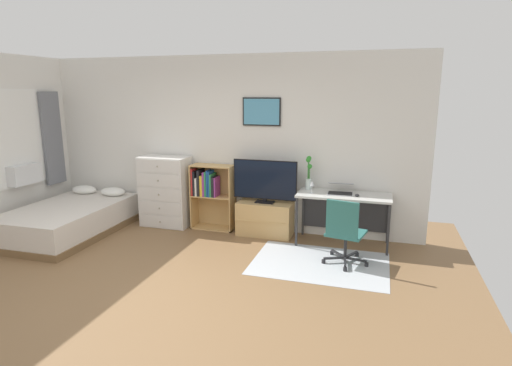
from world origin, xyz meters
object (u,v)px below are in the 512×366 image
(bookshelf, at_px, (210,191))
(computer_mouse, at_px, (357,195))
(dresser, at_px, (166,191))
(wine_glass, at_px, (312,184))
(television, at_px, (265,181))
(office_chair, at_px, (344,230))
(bed, at_px, (69,219))
(tv_stand, at_px, (265,218))
(bamboo_vase, at_px, (309,174))
(desk, at_px, (344,203))
(laptop, at_px, (341,189))

(bookshelf, xyz_separation_m, computer_mouse, (2.28, -0.20, 0.14))
(dresser, xyz_separation_m, wine_glass, (2.40, -0.13, 0.31))
(dresser, relative_size, wine_glass, 6.30)
(television, bearing_deg, office_chair, -32.30)
(television, xyz_separation_m, office_chair, (1.25, -0.79, -0.38))
(bed, height_order, dresser, dresser)
(tv_stand, distance_m, computer_mouse, 1.45)
(bed, distance_m, bamboo_vase, 3.73)
(tv_stand, relative_size, television, 0.85)
(wine_glass, bearing_deg, desk, 17.02)
(television, bearing_deg, laptop, 0.24)
(bookshelf, distance_m, laptop, 2.05)
(bed, xyz_separation_m, laptop, (4.02, 0.80, 0.57))
(dresser, height_order, computer_mouse, dresser)
(bookshelf, bearing_deg, office_chair, -21.64)
(bookshelf, relative_size, computer_mouse, 9.90)
(computer_mouse, height_order, bamboo_vase, bamboo_vase)
(television, bearing_deg, dresser, 179.75)
(tv_stand, height_order, television, television)
(dresser, bearing_deg, bed, -146.93)
(bookshelf, relative_size, wine_glass, 5.72)
(television, bearing_deg, bed, -164.68)
(bed, bearing_deg, desk, 9.94)
(dresser, xyz_separation_m, office_chair, (2.92, -0.80, -0.11))
(bamboo_vase, relative_size, wine_glass, 2.75)
(bed, bearing_deg, laptop, 9.90)
(computer_mouse, bearing_deg, desk, 141.24)
(tv_stand, bearing_deg, office_chair, -33.03)
(laptop, bearing_deg, computer_mouse, -31.70)
(television, xyz_separation_m, desk, (1.17, 0.02, -0.24))
(bed, bearing_deg, television, 13.96)
(bed, distance_m, desk, 4.17)
(bamboo_vase, bearing_deg, laptop, -11.45)
(bamboo_vase, height_order, wine_glass, bamboo_vase)
(bookshelf, height_order, television, television)
(office_chair, bearing_deg, wine_glass, 139.91)
(television, bearing_deg, desk, 0.93)
(bed, distance_m, office_chair, 4.16)
(bamboo_vase, bearing_deg, dresser, -177.68)
(desk, xyz_separation_m, laptop, (-0.06, -0.01, 0.20))
(desk, distance_m, bamboo_vase, 0.65)
(television, bearing_deg, wine_glass, -9.25)
(bookshelf, bearing_deg, computer_mouse, -5.00)
(dresser, distance_m, laptop, 2.80)
(laptop, height_order, bamboo_vase, bamboo_vase)
(bookshelf, height_order, laptop, bookshelf)
(desk, bearing_deg, laptop, -165.99)
(office_chair, height_order, wine_glass, wine_glass)
(bed, height_order, bamboo_vase, bamboo_vase)
(desk, xyz_separation_m, office_chair, (0.08, -0.81, -0.14))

